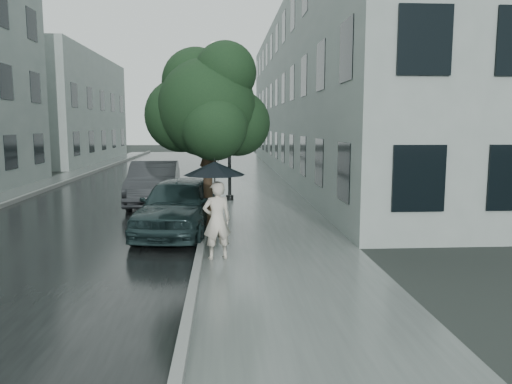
{
  "coord_description": "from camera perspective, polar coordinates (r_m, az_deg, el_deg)",
  "views": [
    {
      "loc": [
        -1.05,
        -9.33,
        2.8
      ],
      "look_at": [
        -0.34,
        1.66,
        1.3
      ],
      "focal_mm": 35.0,
      "sensor_mm": 36.0,
      "label": 1
    }
  ],
  "objects": [
    {
      "name": "ground",
      "position": [
        9.8,
        2.62,
        -8.85
      ],
      "size": [
        120.0,
        120.0,
        0.0
      ],
      "primitive_type": "plane",
      "color": "black",
      "rests_on": "ground"
    },
    {
      "name": "sidewalk",
      "position": [
        21.56,
        -0.21,
        0.29
      ],
      "size": [
        3.5,
        60.0,
        0.01
      ],
      "primitive_type": "cube",
      "color": "slate",
      "rests_on": "ground"
    },
    {
      "name": "kerb_near",
      "position": [
        21.51,
        -5.07,
        0.44
      ],
      "size": [
        0.15,
        60.0,
        0.15
      ],
      "primitive_type": "cube",
      "color": "slate",
      "rests_on": "ground"
    },
    {
      "name": "asphalt_road",
      "position": [
        21.89,
        -14.27,
        0.16
      ],
      "size": [
        6.85,
        60.0,
        0.0
      ],
      "primitive_type": "cube",
      "color": "black",
      "rests_on": "ground"
    },
    {
      "name": "kerb_far",
      "position": [
        22.79,
        -22.95,
        0.26
      ],
      "size": [
        0.15,
        60.0,
        0.15
      ],
      "primitive_type": "cube",
      "color": "slate",
      "rests_on": "ground"
    },
    {
      "name": "sidewalk_far",
      "position": [
        23.12,
        -25.11,
        0.06
      ],
      "size": [
        1.7,
        60.0,
        0.01
      ],
      "primitive_type": "cube",
      "color": "#4C5451",
      "rests_on": "ground"
    },
    {
      "name": "building_near",
      "position": [
        29.61,
        9.2,
        10.93
      ],
      "size": [
        7.02,
        36.0,
        9.0
      ],
      "color": "gray",
      "rests_on": "ground"
    },
    {
      "name": "building_far_b",
      "position": [
        41.36,
        -21.88,
        8.85
      ],
      "size": [
        7.02,
        18.0,
        8.0
      ],
      "color": "gray",
      "rests_on": "ground"
    },
    {
      "name": "pedestrian",
      "position": [
        10.39,
        -4.48,
        -3.23
      ],
      "size": [
        0.68,
        0.53,
        1.63
      ],
      "primitive_type": "imported",
      "rotation": [
        0.0,
        0.0,
        3.41
      ],
      "color": "beige",
      "rests_on": "sidewalk"
    },
    {
      "name": "umbrella",
      "position": [
        10.26,
        -4.76,
        2.73
      ],
      "size": [
        1.53,
        1.53,
        1.16
      ],
      "rotation": [
        0.0,
        0.0,
        -0.22
      ],
      "color": "black",
      "rests_on": "ground"
    },
    {
      "name": "street_tree",
      "position": [
        12.55,
        -5.62,
        9.71
      ],
      "size": [
        3.16,
        2.87,
        4.78
      ],
      "color": "#332619",
      "rests_on": "ground"
    },
    {
      "name": "lamp_post",
      "position": [
        18.3,
        -3.51,
        9.12
      ],
      "size": [
        0.82,
        0.47,
        5.71
      ],
      "rotation": [
        0.0,
        0.0,
        0.31
      ],
      "color": "black",
      "rests_on": "ground"
    },
    {
      "name": "car_near",
      "position": [
        12.95,
        -8.78,
        -1.49
      ],
      "size": [
        2.3,
        4.5,
        1.47
      ],
      "primitive_type": "imported",
      "rotation": [
        0.0,
        0.0,
        -0.14
      ],
      "color": "#1C2E2F",
      "rests_on": "ground"
    },
    {
      "name": "car_far",
      "position": [
        17.88,
        -11.56,
        1.03
      ],
      "size": [
        1.78,
        4.63,
        1.5
      ],
      "primitive_type": "imported",
      "rotation": [
        0.0,
        0.0,
        0.04
      ],
      "color": "#272A2D",
      "rests_on": "ground"
    }
  ]
}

